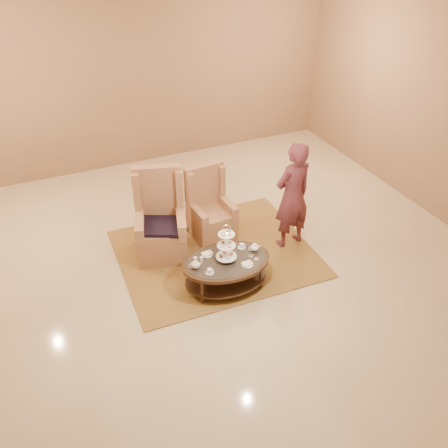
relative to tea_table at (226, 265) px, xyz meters
name	(u,v)px	position (x,y,z in m)	size (l,w,h in m)	color
ground	(221,271)	(0.06, 0.34, -0.38)	(8.00, 8.00, 0.00)	beige
ceiling	(221,271)	(0.06, 0.34, -0.38)	(8.00, 8.00, 0.02)	silver
wall_back	(136,77)	(0.06, 4.34, 1.37)	(8.00, 0.04, 3.50)	#987253
rug	(216,253)	(0.16, 0.76, -0.37)	(2.99, 2.52, 0.02)	olive
tea_table	(226,265)	(0.00, 0.00, 0.00)	(1.30, 0.93, 1.05)	black
armchair_left	(161,226)	(-0.56, 1.18, 0.08)	(0.92, 0.94, 1.37)	#AA7650
armchair_right	(209,213)	(0.29, 1.31, 0.01)	(0.67, 0.70, 1.18)	#AA7650
person	(292,196)	(1.34, 0.55, 0.49)	(0.69, 0.51, 1.75)	#55242E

